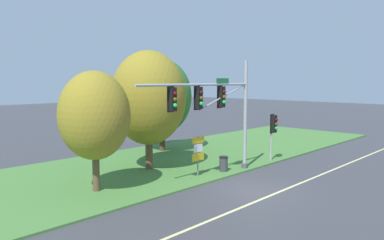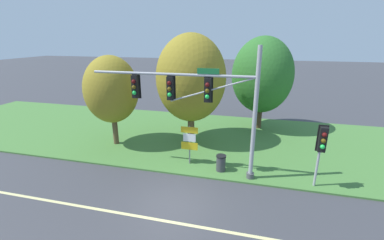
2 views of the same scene
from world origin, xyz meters
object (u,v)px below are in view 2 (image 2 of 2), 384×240
object	(u,v)px
pedestrian_signal_near_kerb	(322,143)
tree_nearest_road	(111,90)
traffic_signal_mast	(200,98)
tree_left_of_mast	(191,79)
tree_behind_signpost	(262,75)
route_sign_post	(189,141)
trash_bin	(221,163)

from	to	relation	value
pedestrian_signal_near_kerb	tree_nearest_road	xyz separation A→B (m)	(-12.56, 2.66, 1.46)
traffic_signal_mast	tree_left_of_mast	xyz separation A→B (m)	(-1.57, 4.33, 0.29)
tree_left_of_mast	tree_behind_signpost	distance (m)	6.23
route_sign_post	trash_bin	size ratio (longest dim) A/B	2.55
tree_nearest_road	tree_behind_signpost	xyz separation A→B (m)	(9.75, 5.86, 0.48)
tree_left_of_mast	trash_bin	world-z (taller)	tree_left_of_mast
traffic_signal_mast	route_sign_post	xyz separation A→B (m)	(-0.77, 0.81, -2.74)
traffic_signal_mast	trash_bin	bearing A→B (deg)	20.12
pedestrian_signal_near_kerb	tree_nearest_road	distance (m)	12.92
pedestrian_signal_near_kerb	route_sign_post	distance (m)	6.87
tree_left_of_mast	trash_bin	bearing A→B (deg)	-55.16
tree_nearest_road	tree_left_of_mast	world-z (taller)	tree_left_of_mast
route_sign_post	trash_bin	xyz separation A→B (m)	(1.92, -0.38, -1.01)
pedestrian_signal_near_kerb	trash_bin	xyz separation A→B (m)	(-4.82, 0.56, -1.93)
trash_bin	tree_left_of_mast	bearing A→B (deg)	124.84
tree_behind_signpost	trash_bin	size ratio (longest dim) A/B	7.87
traffic_signal_mast	tree_left_of_mast	world-z (taller)	tree_left_of_mast
route_sign_post	tree_nearest_road	xyz separation A→B (m)	(-5.81, 1.71, 2.38)
tree_left_of_mast	tree_behind_signpost	world-z (taller)	tree_left_of_mast
route_sign_post	tree_nearest_road	bearing A→B (deg)	163.62
tree_left_of_mast	tree_behind_signpost	size ratio (longest dim) A/B	1.03
traffic_signal_mast	tree_nearest_road	world-z (taller)	traffic_signal_mast
traffic_signal_mast	trash_bin	distance (m)	3.95
pedestrian_signal_near_kerb	trash_bin	world-z (taller)	pedestrian_signal_near_kerb
tree_behind_signpost	trash_bin	bearing A→B (deg)	-104.22
pedestrian_signal_near_kerb	tree_left_of_mast	world-z (taller)	tree_left_of_mast
traffic_signal_mast	tree_left_of_mast	size ratio (longest dim) A/B	1.19
pedestrian_signal_near_kerb	tree_left_of_mast	size ratio (longest dim) A/B	0.44
pedestrian_signal_near_kerb	tree_nearest_road	bearing A→B (deg)	168.05
trash_bin	traffic_signal_mast	bearing A→B (deg)	-159.88
traffic_signal_mast	route_sign_post	bearing A→B (deg)	133.61
tree_left_of_mast	trash_bin	size ratio (longest dim) A/B	8.07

